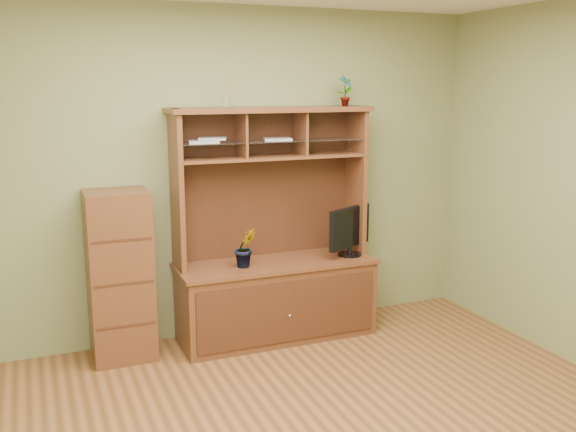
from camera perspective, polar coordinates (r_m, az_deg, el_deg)
room at (r=3.46m, az=3.66°, el=-0.51°), size 4.54×4.04×2.74m
media_hutch at (r=5.34m, az=-1.16°, el=-5.31°), size 1.66×0.61×1.90m
monitor at (r=5.44m, az=5.53°, el=-1.27°), size 0.48×0.28×0.42m
orchid_plant at (r=5.09m, az=-3.81°, el=-2.82°), size 0.18×0.15×0.32m
top_plant at (r=5.45m, az=5.08°, el=11.07°), size 0.16×0.13×0.26m
reed_diffuser at (r=5.06m, az=-5.61°, el=10.70°), size 0.05×0.05×0.26m
magazines at (r=5.09m, az=-5.09°, el=6.76°), size 0.87×0.22×0.04m
side_cabinet at (r=5.05m, az=-14.70°, el=-5.16°), size 0.47×0.43×1.30m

